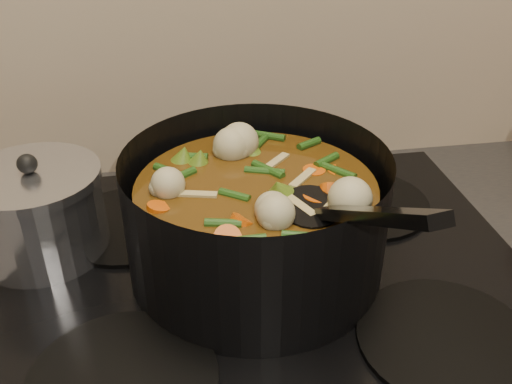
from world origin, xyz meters
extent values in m
cube|color=black|center=(0.00, 1.93, 0.89)|extent=(2.64, 0.64, 0.05)
cube|color=black|center=(0.00, 1.93, 0.92)|extent=(0.62, 0.54, 0.02)
cylinder|color=black|center=(-0.16, 1.80, 0.93)|extent=(0.18, 0.18, 0.01)
cylinder|color=black|center=(0.16, 1.80, 0.93)|extent=(0.18, 0.18, 0.01)
cylinder|color=black|center=(-0.16, 2.06, 0.93)|extent=(0.18, 0.18, 0.01)
cylinder|color=black|center=(0.16, 2.06, 0.93)|extent=(0.18, 0.18, 0.01)
cylinder|color=black|center=(-0.01, 1.95, 1.00)|extent=(0.30, 0.30, 0.15)
cylinder|color=black|center=(-0.01, 1.95, 0.93)|extent=(0.29, 0.29, 0.01)
cylinder|color=#4C2A0D|center=(-0.01, 1.95, 0.99)|extent=(0.27, 0.27, 0.10)
cylinder|color=#D14409|center=(0.03, 1.95, 1.04)|extent=(0.03, 0.03, 0.03)
cylinder|color=#D14409|center=(0.02, 2.01, 1.04)|extent=(0.04, 0.04, 0.03)
cylinder|color=#D14409|center=(-0.06, 2.04, 1.04)|extent=(0.04, 0.04, 0.03)
cylinder|color=#D14409|center=(-0.06, 1.95, 1.04)|extent=(0.03, 0.04, 0.03)
cylinder|color=#D14409|center=(-0.05, 1.88, 1.04)|extent=(0.04, 0.04, 0.03)
cylinder|color=#D14409|center=(0.01, 1.92, 1.04)|extent=(0.04, 0.04, 0.03)
cylinder|color=#D14409|center=(0.06, 1.96, 1.04)|extent=(0.04, 0.04, 0.03)
cylinder|color=#D14409|center=(0.03, 2.05, 1.04)|extent=(0.04, 0.03, 0.03)
cylinder|color=#D14409|center=(-0.04, 1.99, 1.04)|extent=(0.04, 0.04, 0.03)
sphere|color=tan|center=(0.05, 1.95, 1.05)|extent=(0.04, 0.04, 0.04)
sphere|color=tan|center=(0.00, 2.01, 1.05)|extent=(0.04, 0.04, 0.04)
sphere|color=tan|center=(-0.07, 1.97, 1.05)|extent=(0.04, 0.04, 0.04)
sphere|color=tan|center=(-0.04, 1.90, 1.05)|extent=(0.04, 0.04, 0.04)
sphere|color=tan|center=(0.04, 1.92, 1.05)|extent=(0.04, 0.04, 0.04)
sphere|color=tan|center=(0.03, 2.00, 1.05)|extent=(0.04, 0.04, 0.04)
cone|color=olive|center=(0.00, 1.87, 1.05)|extent=(0.04, 0.04, 0.03)
cone|color=olive|center=(0.07, 1.97, 1.05)|extent=(0.04, 0.04, 0.03)
cone|color=olive|center=(-0.03, 2.03, 1.05)|extent=(0.04, 0.04, 0.03)
cone|color=olive|center=(-0.09, 1.93, 1.05)|extent=(0.04, 0.04, 0.03)
cone|color=olive|center=(0.02, 1.88, 1.05)|extent=(0.04, 0.04, 0.03)
cylinder|color=#244C16|center=(0.02, 1.98, 1.04)|extent=(0.01, 0.04, 0.01)
cylinder|color=#244C16|center=(0.00, 2.05, 1.04)|extent=(0.04, 0.03, 0.01)
cylinder|color=#244C16|center=(-0.06, 2.01, 1.04)|extent=(0.04, 0.02, 0.01)
cylinder|color=#244C16|center=(-0.07, 1.96, 1.04)|extent=(0.03, 0.04, 0.01)
cylinder|color=#244C16|center=(-0.04, 1.92, 1.04)|extent=(0.03, 0.04, 0.01)
cylinder|color=#244C16|center=(-0.02, 1.85, 1.04)|extent=(0.04, 0.02, 0.01)
cylinder|color=#244C16|center=(0.04, 1.89, 1.04)|extent=(0.04, 0.03, 0.01)
cylinder|color=#244C16|center=(0.05, 1.94, 1.04)|extent=(0.01, 0.04, 0.01)
cylinder|color=#244C16|center=(0.03, 1.98, 1.04)|extent=(0.04, 0.03, 0.01)
cylinder|color=#244C16|center=(0.01, 2.05, 1.04)|extent=(0.04, 0.02, 0.01)
cylinder|color=#244C16|center=(-0.05, 2.02, 1.04)|extent=(0.02, 0.04, 0.01)
cylinder|color=#244C16|center=(-0.07, 1.97, 1.04)|extent=(0.03, 0.04, 0.01)
cylinder|color=#244C16|center=(-0.05, 1.93, 1.04)|extent=(0.04, 0.02, 0.01)
cylinder|color=#244C16|center=(-0.04, 1.86, 1.04)|extent=(0.04, 0.03, 0.01)
cylinder|color=#244C16|center=(0.03, 1.88, 1.04)|extent=(0.01, 0.04, 0.01)
cylinder|color=#244C16|center=(0.05, 1.93, 1.04)|extent=(0.04, 0.03, 0.01)
cube|color=tan|center=(-0.08, 1.94, 1.04)|extent=(0.04, 0.01, 0.00)
cube|color=tan|center=(0.00, 1.88, 1.04)|extent=(0.02, 0.04, 0.00)
cube|color=tan|center=(0.06, 1.97, 1.04)|extent=(0.04, 0.03, 0.00)
cube|color=tan|center=(-0.03, 2.02, 1.04)|extent=(0.04, 0.04, 0.00)
cube|color=tan|center=(-0.08, 1.93, 1.04)|extent=(0.03, 0.04, 0.00)
ellipsoid|color=black|center=(0.04, 1.90, 1.04)|extent=(0.08, 0.09, 0.01)
cube|color=black|center=(0.06, 1.80, 1.09)|extent=(0.05, 0.18, 0.11)
cylinder|color=silver|center=(-0.26, 2.03, 0.98)|extent=(0.15, 0.15, 0.10)
cylinder|color=silver|center=(-0.26, 2.03, 1.03)|extent=(0.16, 0.16, 0.01)
sphere|color=black|center=(-0.26, 2.03, 1.05)|extent=(0.02, 0.02, 0.02)
camera|label=1|loc=(-0.10, 1.42, 1.36)|focal=40.00mm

